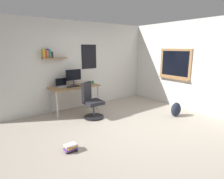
# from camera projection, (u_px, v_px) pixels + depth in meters

# --- Properties ---
(ground_plane) EXTENTS (5.20, 5.20, 0.00)m
(ground_plane) POSITION_uv_depth(u_px,v_px,m) (134.00, 132.00, 4.17)
(ground_plane) COLOR #ADA393
(ground_plane) RESTS_ON ground
(wall_back) EXTENTS (5.00, 0.30, 2.60)m
(wall_back) POSITION_uv_depth(u_px,v_px,m) (80.00, 65.00, 5.79)
(wall_back) COLOR silver
(wall_back) RESTS_ON ground
(wall_right) EXTENTS (0.22, 5.00, 2.60)m
(wall_right) POSITION_uv_depth(u_px,v_px,m) (197.00, 67.00, 5.33)
(wall_right) COLOR silver
(wall_right) RESTS_ON ground
(desk) EXTENTS (1.39, 0.63, 0.76)m
(desk) POSITION_uv_depth(u_px,v_px,m) (75.00, 89.00, 5.39)
(desk) COLOR #997047
(desk) RESTS_ON ground
(office_chair) EXTENTS (0.55, 0.56, 0.95)m
(office_chair) POSITION_uv_depth(u_px,v_px,m) (91.00, 103.00, 4.96)
(office_chair) COLOR black
(office_chair) RESTS_ON ground
(laptop) EXTENTS (0.31, 0.21, 0.23)m
(laptop) POSITION_uv_depth(u_px,v_px,m) (62.00, 85.00, 5.30)
(laptop) COLOR #ADAFB5
(laptop) RESTS_ON desk
(monitor_primary) EXTENTS (0.46, 0.17, 0.46)m
(monitor_primary) POSITION_uv_depth(u_px,v_px,m) (74.00, 76.00, 5.41)
(monitor_primary) COLOR #38383D
(monitor_primary) RESTS_ON desk
(keyboard) EXTENTS (0.37, 0.13, 0.02)m
(keyboard) POSITION_uv_depth(u_px,v_px,m) (73.00, 86.00, 5.27)
(keyboard) COLOR black
(keyboard) RESTS_ON desk
(computer_mouse) EXTENTS (0.10, 0.06, 0.03)m
(computer_mouse) POSITION_uv_depth(u_px,v_px,m) (82.00, 85.00, 5.43)
(computer_mouse) COLOR #262628
(computer_mouse) RESTS_ON desk
(coffee_mug) EXTENTS (0.08, 0.08, 0.09)m
(coffee_mug) POSITION_uv_depth(u_px,v_px,m) (93.00, 82.00, 5.69)
(coffee_mug) COLOR #338C4C
(coffee_mug) RESTS_ON desk
(backpack) EXTENTS (0.32, 0.22, 0.39)m
(backpack) POSITION_uv_depth(u_px,v_px,m) (176.00, 109.00, 5.10)
(backpack) COLOR #1E2333
(backpack) RESTS_ON ground
(book_stack_on_floor) EXTENTS (0.24, 0.19, 0.14)m
(book_stack_on_floor) POSITION_uv_depth(u_px,v_px,m) (71.00, 148.00, 3.40)
(book_stack_on_floor) COLOR black
(book_stack_on_floor) RESTS_ON ground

